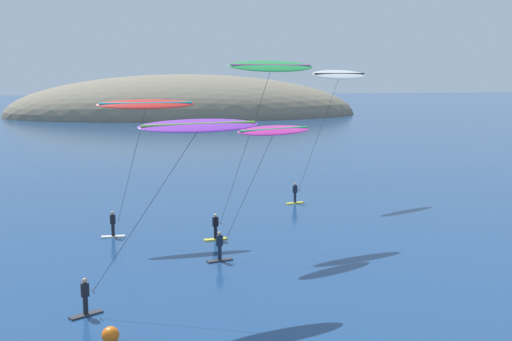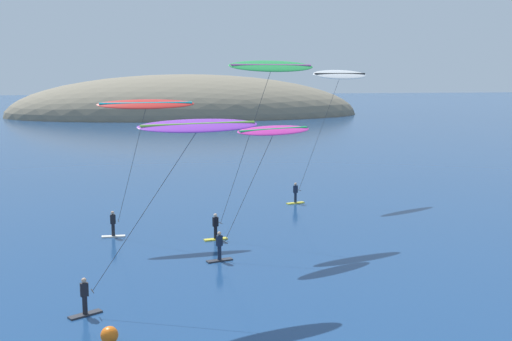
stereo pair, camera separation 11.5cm
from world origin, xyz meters
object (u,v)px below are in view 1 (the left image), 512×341
object	(u,v)px
kitesurfer_purple	(193,136)
marker_buoy	(110,335)
kitesurfer_magenta	(270,140)
kitesurfer_red	(144,113)
kitesurfer_white	(337,83)
kitesurfer_green	(268,76)

from	to	relation	value
kitesurfer_purple	marker_buoy	distance (m)	9.42
kitesurfer_magenta	kitesurfer_red	xyz separation A→B (m)	(-7.17, 5.24, 1.31)
kitesurfer_white	kitesurfer_red	size ratio (longest dim) A/B	1.22
kitesurfer_green	kitesurfer_white	distance (m)	13.61
kitesurfer_green	marker_buoy	distance (m)	21.19
kitesurfer_magenta	marker_buoy	distance (m)	16.06
kitesurfer_purple	kitesurfer_red	xyz separation A→B (m)	(-2.10, 12.51, 0.29)
kitesurfer_purple	marker_buoy	xyz separation A→B (m)	(-3.73, -4.58, -7.33)
kitesurfer_red	marker_buoy	xyz separation A→B (m)	(-1.63, -17.10, -7.62)
kitesurfer_purple	marker_buoy	bearing A→B (deg)	-129.14
kitesurfer_magenta	kitesurfer_green	xyz separation A→B (m)	(0.74, 4.24, 3.65)
kitesurfer_white	kitesurfer_red	bearing A→B (deg)	-147.94
kitesurfer_magenta	marker_buoy	xyz separation A→B (m)	(-8.79, -11.86, -6.31)
kitesurfer_purple	kitesurfer_red	bearing A→B (deg)	99.54
kitesurfer_red	kitesurfer_green	bearing A→B (deg)	-7.22
kitesurfer_magenta	kitesurfer_green	world-z (taller)	kitesurfer_green
kitesurfer_purple	kitesurfer_white	distance (m)	26.48
kitesurfer_green	kitesurfer_red	size ratio (longest dim) A/B	1.28
kitesurfer_white	marker_buoy	size ratio (longest dim) A/B	15.46
kitesurfer_magenta	marker_buoy	bearing A→B (deg)	-126.56
kitesurfer_green	kitesurfer_red	distance (m)	8.31
kitesurfer_magenta	kitesurfer_white	bearing A→B (deg)	60.07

